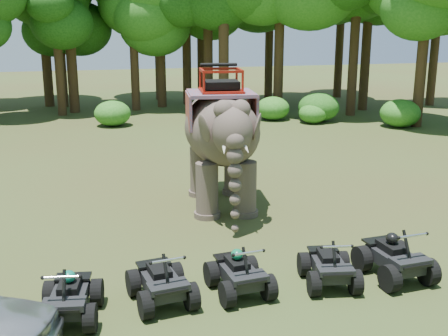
{
  "coord_description": "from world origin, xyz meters",
  "views": [
    {
      "loc": [
        -3.6,
        -12.63,
        5.69
      ],
      "look_at": [
        0.0,
        1.2,
        1.9
      ],
      "focal_mm": 45.0,
      "sensor_mm": 36.0,
      "label": 1
    }
  ],
  "objects_px": {
    "elephant": "(221,137)",
    "atv_3": "(329,260)",
    "atv_2": "(239,267)",
    "atv_4": "(395,252)",
    "atv_0": "(68,291)",
    "atv_1": "(161,276)"
  },
  "relations": [
    {
      "from": "elephant",
      "to": "atv_3",
      "type": "xyz_separation_m",
      "value": [
        0.93,
        -5.96,
        -1.61
      ]
    },
    {
      "from": "atv_2",
      "to": "atv_4",
      "type": "height_order",
      "value": "atv_4"
    },
    {
      "from": "atv_0",
      "to": "atv_3",
      "type": "xyz_separation_m",
      "value": [
        5.54,
        0.1,
        -0.02
      ]
    },
    {
      "from": "atv_3",
      "to": "atv_4",
      "type": "relative_size",
      "value": 0.9
    },
    {
      "from": "atv_2",
      "to": "atv_3",
      "type": "distance_m",
      "value": 2.03
    },
    {
      "from": "atv_0",
      "to": "atv_2",
      "type": "height_order",
      "value": "atv_0"
    },
    {
      "from": "atv_0",
      "to": "atv_1",
      "type": "height_order",
      "value": "atv_1"
    },
    {
      "from": "atv_3",
      "to": "atv_0",
      "type": "bearing_deg",
      "value": -169.09
    },
    {
      "from": "atv_1",
      "to": "atv_3",
      "type": "distance_m",
      "value": 3.7
    },
    {
      "from": "atv_1",
      "to": "atv_0",
      "type": "bearing_deg",
      "value": 179.26
    },
    {
      "from": "atv_1",
      "to": "atv_4",
      "type": "relative_size",
      "value": 0.95
    },
    {
      "from": "atv_2",
      "to": "elephant",
      "type": "bearing_deg",
      "value": 73.97
    },
    {
      "from": "elephant",
      "to": "atv_2",
      "type": "distance_m",
      "value": 6.14
    },
    {
      "from": "atv_2",
      "to": "atv_3",
      "type": "height_order",
      "value": "atv_2"
    },
    {
      "from": "elephant",
      "to": "atv_0",
      "type": "height_order",
      "value": "elephant"
    },
    {
      "from": "elephant",
      "to": "atv_1",
      "type": "relative_size",
      "value": 3.22
    },
    {
      "from": "atv_4",
      "to": "atv_2",
      "type": "bearing_deg",
      "value": 172.52
    },
    {
      "from": "atv_1",
      "to": "atv_2",
      "type": "xyz_separation_m",
      "value": [
        1.68,
        0.01,
        -0.02
      ]
    },
    {
      "from": "elephant",
      "to": "atv_2",
      "type": "bearing_deg",
      "value": -93.81
    },
    {
      "from": "atv_3",
      "to": "atv_4",
      "type": "distance_m",
      "value": 1.58
    },
    {
      "from": "atv_0",
      "to": "atv_4",
      "type": "distance_m",
      "value": 7.12
    },
    {
      "from": "atv_1",
      "to": "atv_3",
      "type": "relative_size",
      "value": 1.05
    }
  ]
}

